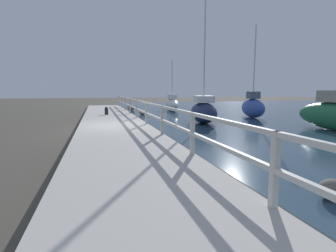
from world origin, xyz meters
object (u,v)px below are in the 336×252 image
Objects in this scene: sailboat_navy at (203,111)px; sailboat_white at (172,103)px; mooring_bollard at (106,111)px; sailboat_blue at (253,107)px.

sailboat_navy is 11.11m from sailboat_white.
sailboat_white is (1.28, 11.04, -0.08)m from sailboat_navy.
sailboat_white is at bearing 93.20° from sailboat_navy.
sailboat_white reaches higher than mooring_bollard.
sailboat_navy is 1.07× the size of sailboat_blue.
mooring_bollard is 10.24m from sailboat_blue.
sailboat_white is 0.82× the size of sailboat_blue.
mooring_bollard is at bearing -125.69° from sailboat_white.
sailboat_navy is 1.31× the size of sailboat_white.
sailboat_blue is (3.32, -8.98, 0.13)m from sailboat_white.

